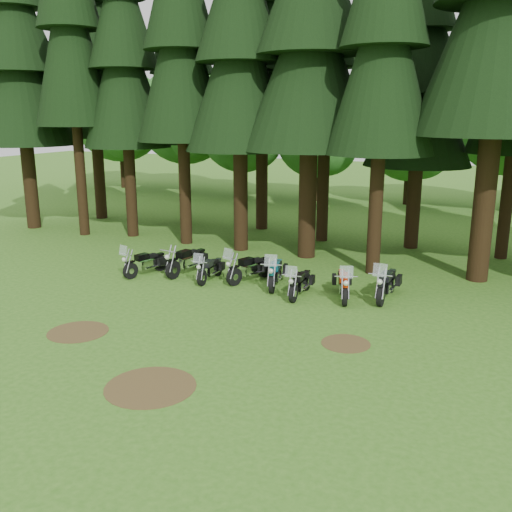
% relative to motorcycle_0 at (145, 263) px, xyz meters
% --- Properties ---
extents(ground, '(120.00, 120.00, 0.00)m').
position_rel_motorcycle_0_xyz_m(ground, '(4.78, -3.93, -0.47)').
color(ground, '#336A1A').
rests_on(ground, ground).
extents(pine_front_0, '(5.49, 5.49, 16.17)m').
position_rel_motorcycle_0_xyz_m(pine_front_0, '(-11.43, 5.35, 9.22)').
color(pine_front_0, '#301F10').
rests_on(pine_front_0, ground).
extents(pine_front_2, '(4.32, 4.32, 16.22)m').
position_rel_motorcycle_0_xyz_m(pine_front_2, '(-5.00, 5.89, 9.25)').
color(pine_front_2, '#301F10').
rests_on(pine_front_2, ground).
extents(pine_front_3, '(4.32, 4.32, 17.57)m').
position_rel_motorcycle_0_xyz_m(pine_front_3, '(-1.51, 5.58, 10.06)').
color(pine_front_3, '#301F10').
rests_on(pine_front_3, ground).
extents(pine_front_4, '(4.95, 4.95, 16.33)m').
position_rel_motorcycle_0_xyz_m(pine_front_4, '(1.57, 5.47, 9.31)').
color(pine_front_4, '#301F10').
rests_on(pine_front_4, ground).
extents(pine_front_5, '(5.81, 5.81, 16.72)m').
position_rel_motorcycle_0_xyz_m(pine_front_5, '(4.85, 5.51, 9.54)').
color(pine_front_5, '#301F10').
rests_on(pine_front_5, ground).
extents(pine_front_6, '(4.15, 4.15, 16.75)m').
position_rel_motorcycle_0_xyz_m(pine_front_6, '(8.21, 4.09, 9.56)').
color(pine_front_6, '#301F10').
rests_on(pine_front_6, ground).
extents(pine_back_0, '(5.00, 5.00, 17.21)m').
position_rel_motorcycle_0_xyz_m(pine_back_0, '(-9.90, 9.32, 9.84)').
color(pine_back_0, '#301F10').
rests_on(pine_back_0, ground).
extents(pine_back_1, '(4.52, 4.52, 16.22)m').
position_rel_motorcycle_0_xyz_m(pine_back_1, '(-4.48, 10.41, 9.24)').
color(pine_back_1, '#301F10').
rests_on(pine_back_1, ground).
extents(pine_back_2, '(4.85, 4.85, 16.30)m').
position_rel_motorcycle_0_xyz_m(pine_back_2, '(0.40, 10.47, 9.29)').
color(pine_back_2, '#301F10').
rests_on(pine_back_2, ground).
extents(pine_back_3, '(4.35, 4.35, 16.20)m').
position_rel_motorcycle_0_xyz_m(pine_back_3, '(4.41, 9.01, 9.23)').
color(pine_back_3, '#301F10').
rests_on(pine_back_3, ground).
extents(pine_back_4, '(4.94, 4.94, 13.78)m').
position_rel_motorcycle_0_xyz_m(pine_back_4, '(8.81, 9.32, 7.78)').
color(pine_back_4, '#301F10').
rests_on(pine_back_4, ground).
extents(decid_0, '(8.00, 7.78, 10.00)m').
position_rel_motorcycle_0_xyz_m(decid_0, '(-17.32, 21.33, 5.43)').
color(decid_0, '#301F10').
rests_on(decid_0, ground).
extents(decid_1, '(7.91, 7.69, 9.88)m').
position_rel_motorcycle_0_xyz_m(decid_1, '(-11.21, 21.83, 5.37)').
color(decid_1, '#301F10').
rests_on(decid_1, ground).
extents(decid_2, '(6.72, 6.53, 8.40)m').
position_rel_motorcycle_0_xyz_m(decid_2, '(-5.66, 20.85, 4.49)').
color(decid_2, '#301F10').
rests_on(decid_2, ground).
extents(decid_3, '(6.12, 5.95, 7.65)m').
position_rel_motorcycle_0_xyz_m(decid_3, '(0.06, 21.20, 4.04)').
color(decid_3, '#301F10').
rests_on(decid_3, ground).
extents(decid_4, '(5.93, 5.76, 7.41)m').
position_rel_motorcycle_0_xyz_m(decid_4, '(6.36, 22.39, 3.90)').
color(decid_4, '#301F10').
rests_on(decid_4, ground).
extents(dirt_patch_0, '(1.80, 1.80, 0.01)m').
position_rel_motorcycle_0_xyz_m(dirt_patch_0, '(1.78, -5.93, -0.46)').
color(dirt_patch_0, '#4C3D1E').
rests_on(dirt_patch_0, ground).
extents(dirt_patch_1, '(1.40, 1.40, 0.01)m').
position_rel_motorcycle_0_xyz_m(dirt_patch_1, '(9.28, -3.43, -0.46)').
color(dirt_patch_1, '#4C3D1E').
rests_on(dirt_patch_1, ground).
extents(dirt_patch_2, '(2.20, 2.20, 0.01)m').
position_rel_motorcycle_0_xyz_m(dirt_patch_2, '(5.78, -7.93, -0.46)').
color(dirt_patch_2, '#4C3D1E').
rests_on(dirt_patch_2, ground).
extents(motorcycle_0, '(0.84, 2.21, 1.40)m').
position_rel_motorcycle_0_xyz_m(motorcycle_0, '(0.00, 0.00, 0.00)').
color(motorcycle_0, black).
rests_on(motorcycle_0, ground).
extents(motorcycle_1, '(0.51, 2.46, 1.00)m').
position_rel_motorcycle_0_xyz_m(motorcycle_1, '(1.45, 0.84, 0.04)').
color(motorcycle_1, black).
rests_on(motorcycle_1, ground).
extents(motorcycle_2, '(0.44, 2.10, 1.32)m').
position_rel_motorcycle_0_xyz_m(motorcycle_2, '(2.75, 0.38, -0.03)').
color(motorcycle_2, black).
rests_on(motorcycle_2, ground).
extents(motorcycle_3, '(1.10, 2.31, 1.49)m').
position_rel_motorcycle_0_xyz_m(motorcycle_3, '(4.18, 0.94, 0.03)').
color(motorcycle_3, black).
rests_on(motorcycle_3, ground).
extents(motorcycle_4, '(0.88, 2.40, 1.51)m').
position_rel_motorcycle_0_xyz_m(motorcycle_4, '(5.35, 0.73, 0.04)').
color(motorcycle_4, black).
rests_on(motorcycle_4, ground).
extents(motorcycle_5, '(0.41, 2.17, 1.37)m').
position_rel_motorcycle_0_xyz_m(motorcycle_5, '(6.59, 0.04, -0.01)').
color(motorcycle_5, black).
rests_on(motorcycle_5, ground).
extents(motorcycle_6, '(1.10, 2.30, 1.48)m').
position_rel_motorcycle_0_xyz_m(motorcycle_6, '(8.05, 0.43, 0.03)').
color(motorcycle_6, black).
rests_on(motorcycle_6, ground).
extents(motorcycle_7, '(0.46, 2.48, 1.56)m').
position_rel_motorcycle_0_xyz_m(motorcycle_7, '(9.44, 1.01, 0.06)').
color(motorcycle_7, black).
rests_on(motorcycle_7, ground).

